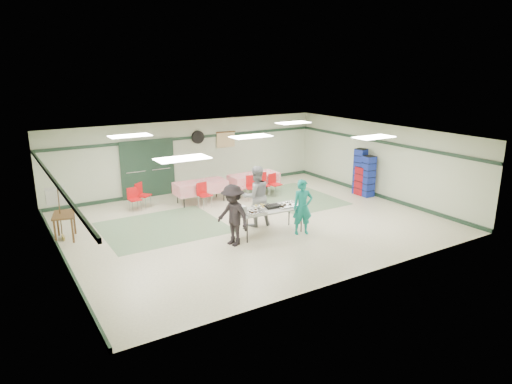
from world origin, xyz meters
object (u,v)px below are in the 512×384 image
volunteer_grey (256,196)px  printer_table (64,218)px  chair_loose_a (141,193)px  serving_table (269,210)px  chair_d (203,192)px  volunteer_dark (233,215)px  chair_b (252,185)px  crate_stack_red (362,181)px  chair_a (262,182)px  volunteer_teal (303,207)px  chair_loose_b (134,197)px  crate_stack_blue_a (368,176)px  crate_stack_blue_b (360,172)px  broom (60,213)px  dining_table_a (254,179)px  dining_table_b (201,187)px  chair_c (274,182)px  office_printer (55,196)px

volunteer_grey → printer_table: 5.46m
volunteer_grey → chair_loose_a: size_ratio=2.12×
serving_table → chair_d: bearing=102.2°
volunteer_dark → chair_loose_a: volunteer_dark is taller
chair_b → crate_stack_red: size_ratio=0.79×
printer_table → chair_a: bearing=20.0°
chair_loose_a → volunteer_teal: bearing=-95.8°
serving_table → volunteer_teal: 0.95m
chair_loose_b → crate_stack_red: (7.88, -2.55, 0.06)m
serving_table → crate_stack_red: size_ratio=1.93×
crate_stack_red → crate_stack_blue_a: bearing=-90.0°
volunteer_dark → crate_stack_red: (6.50, 1.80, -0.30)m
crate_stack_blue_b → broom: crate_stack_blue_b is taller
broom → dining_table_a: bearing=6.5°
dining_table_b → crate_stack_blue_a: size_ratio=1.20×
serving_table → volunteer_teal: bearing=-28.8°
dining_table_b → chair_loose_a: size_ratio=2.11×
chair_a → chair_loose_b: (-4.53, 0.84, -0.08)m
dining_table_b → chair_c: bearing=-11.0°
chair_a → chair_b: chair_a is taller
chair_c → chair_loose_a: (-4.72, 1.04, 0.04)m
crate_stack_blue_b → office_printer: size_ratio=3.22×
serving_table → chair_d: (-0.52, 3.31, -0.20)m
chair_a → chair_loose_b: 4.60m
volunteer_dark → printer_table: size_ratio=1.75×
chair_loose_b → chair_a: bearing=-16.1°
chair_b → chair_a: bearing=22.8°
chair_loose_a → crate_stack_blue_b: crate_stack_blue_b is taller
dining_table_b → chair_loose_b: bearing=174.1°
volunteer_dark → chair_c: size_ratio=2.07×
dining_table_a → chair_b: bearing=-127.7°
dining_table_b → printer_table: (-4.73, -1.26, 0.07)m
printer_table → dining_table_a: bearing=24.6°
volunteer_grey → chair_b: 2.87m
printer_table → broom: broom is taller
crate_stack_blue_b → volunteer_grey: bearing=-169.6°
volunteer_dark → broom: volunteer_dark is taller
chair_loose_b → crate_stack_blue_a: 8.38m
chair_a → printer_table: (-6.95, -0.69, 0.08)m
chair_c → crate_stack_blue_a: bearing=-45.7°
chair_d → dining_table_b: bearing=65.2°
chair_c → volunteer_grey: bearing=-143.7°
chair_d → crate_stack_blue_a: bearing=-28.1°
dining_table_b → chair_a: 2.28m
dining_table_b → crate_stack_blue_b: bearing=-20.0°
chair_b → crate_stack_blue_a: bearing=-6.0°
crate_stack_blue_b → office_printer: crate_stack_blue_b is taller
volunteer_grey → chair_loose_a: bearing=-46.1°
volunteer_grey → chair_loose_a: volunteer_grey is taller
printer_table → crate_stack_blue_b: bearing=9.5°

